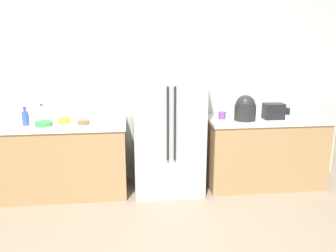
# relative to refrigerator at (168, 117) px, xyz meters

# --- Properties ---
(ground_plane) EXTENTS (10.44, 10.44, 0.00)m
(ground_plane) POSITION_rel_refrigerator_xyz_m (-0.16, -1.25, -0.94)
(ground_plane) COLOR gray
(kitchen_back_panel) EXTENTS (5.22, 0.10, 2.83)m
(kitchen_back_panel) POSITION_rel_refrigerator_xyz_m (-0.16, 0.41, 0.48)
(kitchen_back_panel) COLOR silver
(kitchen_back_panel) RESTS_ON ground_plane
(counter_left) EXTENTS (1.50, 0.68, 0.89)m
(counter_left) POSITION_rel_refrigerator_xyz_m (-1.26, 0.03, -0.49)
(counter_left) COLOR tan
(counter_left) RESTS_ON ground_plane
(counter_right) EXTENTS (1.50, 0.68, 0.89)m
(counter_right) POSITION_rel_refrigerator_xyz_m (1.26, 0.03, -0.49)
(counter_right) COLOR tan
(counter_right) RESTS_ON ground_plane
(refrigerator) EXTENTS (0.84, 0.71, 1.88)m
(refrigerator) POSITION_rel_refrigerator_xyz_m (0.00, 0.00, 0.00)
(refrigerator) COLOR #B7BABF
(refrigerator) RESTS_ON ground_plane
(toaster) EXTENTS (0.25, 0.16, 0.20)m
(toaster) POSITION_rel_refrigerator_xyz_m (1.32, -0.04, 0.05)
(toaster) COLOR black
(toaster) RESTS_ON counter_right
(rice_cooker) EXTENTS (0.26, 0.26, 0.31)m
(rice_cooker) POSITION_rel_refrigerator_xyz_m (0.95, -0.06, 0.10)
(rice_cooker) COLOR #262628
(rice_cooker) RESTS_ON counter_right
(bottle_a) EXTENTS (0.08, 0.08, 0.22)m
(bottle_a) POSITION_rel_refrigerator_xyz_m (-1.66, -0.03, 0.04)
(bottle_a) COLOR blue
(bottle_a) RESTS_ON counter_left
(bottle_b) EXTENTS (0.06, 0.06, 0.23)m
(bottle_b) POSITION_rel_refrigerator_xyz_m (-1.49, 0.07, 0.05)
(bottle_b) COLOR white
(bottle_b) RESTS_ON counter_left
(cup_a) EXTENTS (0.09, 0.09, 0.09)m
(cup_a) POSITION_rel_refrigerator_xyz_m (0.69, 0.03, 0.00)
(cup_a) COLOR purple
(cup_a) RESTS_ON counter_right
(cup_b) EXTENTS (0.08, 0.08, 0.09)m
(cup_b) POSITION_rel_refrigerator_xyz_m (1.62, 0.20, -0.00)
(cup_b) COLOR black
(cup_b) RESTS_ON counter_right
(bowl_a) EXTENTS (0.14, 0.14, 0.05)m
(bowl_a) POSITION_rel_refrigerator_xyz_m (-1.00, -0.06, -0.02)
(bowl_a) COLOR brown
(bowl_a) RESTS_ON counter_left
(bowl_b) EXTENTS (0.19, 0.19, 0.05)m
(bowl_b) POSITION_rel_refrigerator_xyz_m (-1.44, -0.08, -0.02)
(bowl_b) COLOR green
(bowl_b) RESTS_ON counter_left
(bowl_c) EXTENTS (0.15, 0.15, 0.06)m
(bowl_c) POSITION_rel_refrigerator_xyz_m (-1.24, 0.05, -0.02)
(bowl_c) COLOR yellow
(bowl_c) RESTS_ON counter_left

